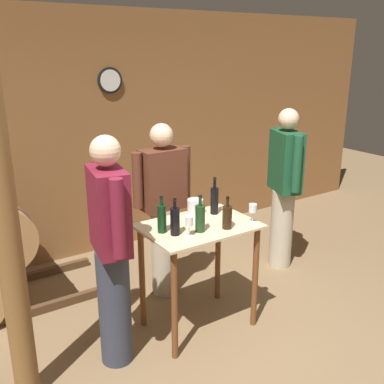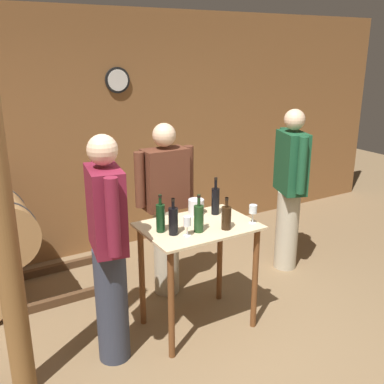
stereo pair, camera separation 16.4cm
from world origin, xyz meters
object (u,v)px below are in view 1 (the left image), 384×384
at_px(wine_bottle_left, 175,221).
at_px(wine_bottle_center, 200,218).
at_px(wine_bottle_far_left, 162,218).
at_px(wine_bottle_far_right, 214,200).
at_px(person_visitor_bearded, 111,249).
at_px(person_visitor_with_scarf, 284,186).
at_px(wine_glass_near_left, 189,222).
at_px(wine_glass_near_center, 253,209).
at_px(ice_bucket, 195,207).
at_px(wooden_post, 4,211).
at_px(wine_bottle_right, 227,217).
at_px(person_host, 163,208).

xyz_separation_m(wine_bottle_left, wine_bottle_center, (0.19, -0.05, -0.00)).
distance_m(wine_bottle_far_left, wine_bottle_center, 0.29).
distance_m(wine_bottle_far_right, person_visitor_bearded, 1.05).
bearing_deg(person_visitor_bearded, person_visitor_with_scarf, 12.39).
bearing_deg(wine_bottle_center, wine_glass_near_left, -167.77).
bearing_deg(wine_bottle_left, wine_glass_near_left, -45.15).
distance_m(wine_bottle_left, wine_glass_near_center, 0.67).
distance_m(ice_bucket, person_visitor_with_scarf, 1.28).
distance_m(wine_bottle_center, wine_bottle_far_right, 0.41).
bearing_deg(wooden_post, wine_bottle_far_right, 6.05).
height_order(ice_bucket, person_visitor_bearded, person_visitor_bearded).
distance_m(wine_bottle_center, wine_bottle_right, 0.22).
bearing_deg(wine_glass_near_center, wine_bottle_far_left, 162.78).
bearing_deg(wine_bottle_far_left, person_host, 59.64).
bearing_deg(person_visitor_with_scarf, wine_glass_near_center, -147.29).
bearing_deg(person_visitor_with_scarf, wooden_post, -170.34).
bearing_deg(wine_bottle_left, wine_glass_near_center, -10.66).
xyz_separation_m(wine_glass_near_left, person_host, (0.22, 0.78, -0.16)).
xyz_separation_m(wine_glass_near_center, person_host, (-0.36, 0.83, -0.16)).
bearing_deg(person_visitor_bearded, person_host, 39.73).
bearing_deg(wooden_post, person_visitor_with_scarf, 9.66).
height_order(wine_bottle_left, person_visitor_bearded, person_visitor_bearded).
distance_m(wine_glass_near_left, person_visitor_bearded, 0.61).
relative_size(wine_bottle_far_left, wine_bottle_right, 1.15).
relative_size(wooden_post, person_visitor_with_scarf, 1.58).
distance_m(wine_bottle_far_left, wine_bottle_far_right, 0.59).
relative_size(wine_bottle_right, person_host, 0.16).
height_order(wooden_post, wine_bottle_far_right, wooden_post).
xyz_separation_m(wine_bottle_far_left, wine_glass_near_center, (0.72, -0.22, -0.00)).
xyz_separation_m(wine_bottle_far_left, wine_bottle_far_right, (0.58, 0.11, 0.01)).
relative_size(wine_bottle_left, wine_glass_near_left, 1.87).
bearing_deg(wine_bottle_right, wine_glass_near_left, 173.04).
relative_size(wine_bottle_far_left, person_visitor_bearded, 0.17).
height_order(wine_bottle_left, ice_bucket, wine_bottle_left).
bearing_deg(wine_bottle_right, wine_glass_near_center, -1.66).
xyz_separation_m(wine_bottle_right, person_visitor_with_scarf, (1.24, 0.62, -0.12)).
height_order(wine_bottle_center, wine_bottle_far_right, wine_bottle_far_right).
bearing_deg(person_visitor_with_scarf, wine_bottle_center, -158.96).
bearing_deg(wooden_post, wine_bottle_right, -5.14).
bearing_deg(person_visitor_bearded, ice_bucket, 16.28).
bearing_deg(person_host, person_visitor_with_scarf, -8.34).
bearing_deg(person_visitor_with_scarf, ice_bucket, -170.43).
distance_m(wooden_post, wine_glass_near_center, 1.87).
xyz_separation_m(wine_bottle_far_right, person_visitor_bearded, (-1.03, -0.17, -0.13)).
bearing_deg(wine_bottle_far_right, ice_bucket, 147.56).
height_order(person_visitor_with_scarf, person_visitor_bearded, person_visitor_bearded).
relative_size(wooden_post, wine_glass_near_center, 17.45).
height_order(person_host, person_visitor_bearded, person_visitor_bearded).
distance_m(wine_bottle_far_left, wine_bottle_left, 0.11).
xyz_separation_m(wine_bottle_right, ice_bucket, (-0.03, 0.41, -0.03)).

